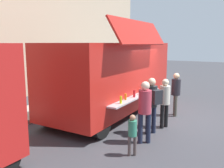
{
  "coord_description": "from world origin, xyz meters",
  "views": [
    {
      "loc": [
        -8.64,
        -2.46,
        2.73
      ],
      "look_at": [
        -1.26,
        1.63,
        1.3
      ],
      "focal_mm": 38.64,
      "sensor_mm": 36.0,
      "label": 1
    }
  ],
  "objects": [
    {
      "name": "ground_plane",
      "position": [
        0.0,
        0.0,
        0.0
      ],
      "size": [
        60.0,
        60.0,
        0.0
      ],
      "primitive_type": "plane",
      "color": "#38383D"
    },
    {
      "name": "customer_mid_with_backpack",
      "position": [
        -1.94,
        -0.12,
        1.05
      ],
      "size": [
        0.5,
        0.55,
        1.72
      ],
      "rotation": [
        0.0,
        0.0,
        0.98
      ],
      "color": "#1D2338",
      "rests_on": "ground"
    },
    {
      "name": "customer_rear_waiting",
      "position": [
        -2.68,
        -0.18,
        1.03
      ],
      "size": [
        0.35,
        0.35,
        1.73
      ],
      "rotation": [
        0.0,
        0.0,
        0.63
      ],
      "color": "#1D233A",
      "rests_on": "ground"
    },
    {
      "name": "child_near_queue",
      "position": [
        -3.55,
        -0.21,
        0.62
      ],
      "size": [
        0.21,
        0.21,
        1.04
      ],
      "rotation": [
        0.0,
        0.0,
        0.63
      ],
      "color": "#4F4341",
      "rests_on": "ground"
    },
    {
      "name": "food_truck_main",
      "position": [
        -0.46,
        2.01,
        1.51
      ],
      "size": [
        6.41,
        2.89,
        3.5
      ],
      "rotation": [
        0.0,
        0.0,
        -0.02
      ],
      "color": "red",
      "rests_on": "ground"
    },
    {
      "name": "trash_bin",
      "position": [
        3.76,
        4.33,
        0.51
      ],
      "size": [
        0.6,
        0.6,
        1.02
      ],
      "primitive_type": "cylinder",
      "color": "#2D6535",
      "rests_on": "ground"
    },
    {
      "name": "customer_extra_browsing",
      "position": [
        0.3,
        -0.26,
        0.98
      ],
      "size": [
        0.33,
        0.33,
        1.64
      ],
      "rotation": [
        0.0,
        0.0,
        1.91
      ],
      "color": "#4A483E",
      "rests_on": "ground"
    },
    {
      "name": "customer_front_ordering",
      "position": [
        -1.2,
        -0.29,
        0.96
      ],
      "size": [
        0.33,
        0.33,
        1.61
      ],
      "rotation": [
        0.0,
        0.0,
        1.19
      ],
      "color": "black",
      "rests_on": "ground"
    }
  ]
}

